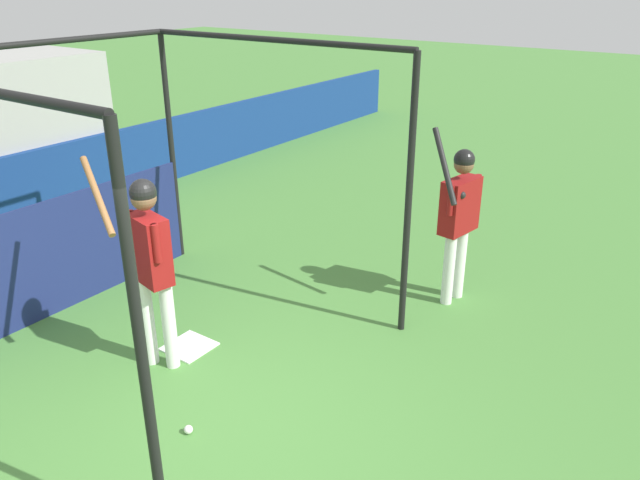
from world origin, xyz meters
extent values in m
plane|color=#477F38|center=(0.00, 0.00, 0.00)|extent=(60.00, 60.00, 0.00)
cube|color=#1E6B3D|center=(2.20, 6.00, 1.17)|extent=(0.45, 0.40, 0.10)
cube|color=#1E6B3D|center=(2.20, 6.18, 1.40)|extent=(0.45, 0.06, 0.40)
cube|color=#1E6B3D|center=(2.75, 6.00, 1.17)|extent=(0.45, 0.40, 0.10)
cube|color=#1E6B3D|center=(2.75, 6.18, 1.40)|extent=(0.45, 0.06, 0.40)
cube|color=#1E6B3D|center=(2.75, 6.80, 1.57)|extent=(0.45, 0.40, 0.10)
cube|color=#1E6B3D|center=(2.75, 6.98, 1.80)|extent=(0.45, 0.06, 0.40)
cylinder|color=black|center=(-0.98, -0.42, 1.44)|extent=(0.07, 0.07, 2.87)
cylinder|color=black|center=(2.34, -0.42, 1.44)|extent=(0.07, 0.07, 2.87)
cylinder|color=black|center=(2.34, 2.93, 1.44)|extent=(0.07, 0.07, 2.87)
cylinder|color=black|center=(2.34, 1.26, 2.87)|extent=(0.06, 3.36, 0.06)
cylinder|color=black|center=(0.68, 2.93, 2.87)|extent=(3.32, 0.06, 0.06)
cube|color=navy|center=(0.68, 2.91, 0.65)|extent=(3.25, 0.03, 1.29)
cube|color=white|center=(0.78, 1.17, 0.01)|extent=(0.44, 0.44, 0.02)
cylinder|color=white|center=(0.46, 1.07, 0.45)|extent=(0.16, 0.16, 0.90)
cylinder|color=white|center=(0.39, 1.28, 0.45)|extent=(0.16, 0.16, 0.90)
cube|color=maroon|center=(0.43, 1.17, 1.22)|extent=(0.31, 0.47, 0.64)
sphere|color=brown|center=(0.43, 1.17, 1.71)|extent=(0.23, 0.23, 0.23)
sphere|color=black|center=(0.43, 1.17, 1.76)|extent=(0.24, 0.24, 0.24)
cylinder|color=maroon|center=(0.34, 0.96, 1.36)|extent=(0.08, 0.08, 0.35)
cylinder|color=maroon|center=(0.44, 1.40, 1.36)|extent=(0.08, 0.08, 0.35)
cylinder|color=brown|center=(0.19, 1.49, 1.74)|extent=(0.34, 0.71, 0.55)
sphere|color=brown|center=(0.52, 1.35, 1.49)|extent=(0.08, 0.08, 0.08)
cylinder|color=white|center=(3.36, -0.61, 0.43)|extent=(0.15, 0.15, 0.86)
cylinder|color=white|center=(3.14, -0.57, 0.43)|extent=(0.15, 0.15, 0.86)
cube|color=maroon|center=(3.25, -0.59, 1.16)|extent=(0.53, 0.30, 0.61)
sphere|color=brown|center=(3.25, -0.59, 1.63)|extent=(0.21, 0.21, 0.21)
sphere|color=black|center=(3.25, -0.59, 1.68)|extent=(0.23, 0.23, 0.23)
cylinder|color=maroon|center=(3.51, -0.68, 1.30)|extent=(0.08, 0.08, 0.33)
cylinder|color=maroon|center=(2.99, -0.59, 1.30)|extent=(0.08, 0.08, 0.33)
cylinder|color=black|center=(2.89, -0.53, 1.69)|extent=(0.35, 0.47, 0.72)
sphere|color=black|center=(3.09, -0.67, 1.35)|extent=(0.08, 0.08, 0.08)
sphere|color=white|center=(-0.14, 0.23, 0.04)|extent=(0.07, 0.07, 0.07)
camera|label=1|loc=(-2.88, -3.02, 3.52)|focal=35.00mm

